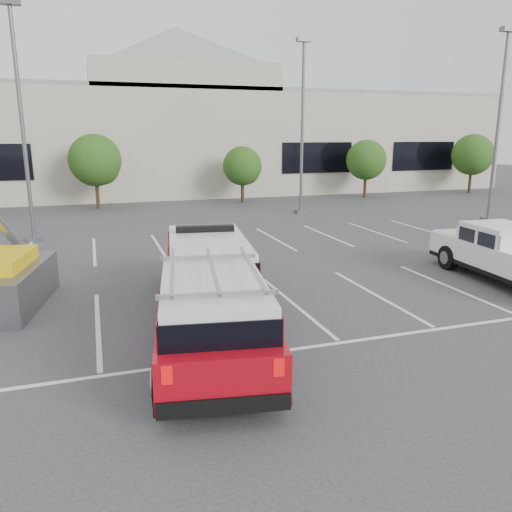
{
  "coord_description": "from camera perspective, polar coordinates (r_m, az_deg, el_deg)",
  "views": [
    {
      "loc": [
        -5.27,
        -12.58,
        4.74
      ],
      "look_at": [
        -0.54,
        1.88,
        1.05
      ],
      "focal_mm": 35.0,
      "sensor_mm": 36.0,
      "label": 1
    }
  ],
  "objects": [
    {
      "name": "fire_chief_suv",
      "position": [
        14.3,
        -5.59,
        -2.02
      ],
      "size": [
        3.14,
        6.5,
        2.2
      ],
      "rotation": [
        0.0,
        0.0,
        -0.14
      ],
      "color": "maroon",
      "rests_on": "ground"
    },
    {
      "name": "stall_markings",
      "position": [
        18.49,
        -0.92,
        -1.2
      ],
      "size": [
        23.0,
        15.0,
        0.01
      ],
      "primitive_type": "cube",
      "color": "silver",
      "rests_on": "ground"
    },
    {
      "name": "white_pickup",
      "position": [
        18.47,
        26.85,
        -0.4
      ],
      "size": [
        2.45,
        6.1,
        1.83
      ],
      "rotation": [
        0.0,
        0.0,
        -0.07
      ],
      "color": "silver",
      "rests_on": "ground"
    },
    {
      "name": "ladder_suv",
      "position": [
        10.66,
        -5.02,
        -7.58
      ],
      "size": [
        3.1,
        5.95,
        2.23
      ],
      "rotation": [
        0.0,
        0.0,
        -0.16
      ],
      "color": "maroon",
      "rests_on": "ground"
    },
    {
      "name": "tree_right",
      "position": [
        40.21,
        12.56,
        10.51
      ],
      "size": [
        3.07,
        3.07,
        4.42
      ],
      "color": "#3F2B19",
      "rests_on": "ground"
    },
    {
      "name": "ground",
      "position": [
        14.44,
        4.39,
        -5.58
      ],
      "size": [
        120.0,
        120.0,
        0.0
      ],
      "primitive_type": "plane",
      "color": "#323234",
      "rests_on": "ground"
    },
    {
      "name": "tree_mid_left",
      "position": [
        34.67,
        -17.76,
        10.19
      ],
      "size": [
        3.37,
        3.37,
        4.85
      ],
      "color": "#3F2B19",
      "rests_on": "ground"
    },
    {
      "name": "tree_mid_right",
      "position": [
        36.21,
        -1.45,
        10.09
      ],
      "size": [
        2.77,
        2.77,
        3.99
      ],
      "color": "#3F2B19",
      "rests_on": "ground"
    },
    {
      "name": "convention_building",
      "position": [
        44.78,
        -11.41,
        13.35
      ],
      "size": [
        60.0,
        16.99,
        13.2
      ],
      "color": "#B8AD9B",
      "rests_on": "ground"
    },
    {
      "name": "light_pole_right",
      "position": [
        31.02,
        25.92,
        13.14
      ],
      "size": [
        0.9,
        0.6,
        10.24
      ],
      "color": "#59595E",
      "rests_on": "ground"
    },
    {
      "name": "light_pole_mid",
      "position": [
        31.1,
        5.31,
        14.4
      ],
      "size": [
        0.9,
        0.6,
        10.24
      ],
      "color": "#59595E",
      "rests_on": "ground"
    },
    {
      "name": "light_pole_left",
      "position": [
        24.74,
        -25.16,
        13.42
      ],
      "size": [
        0.9,
        0.6,
        10.24
      ],
      "color": "#59595E",
      "rests_on": "ground"
    },
    {
      "name": "tree_far_right",
      "position": [
        46.08,
        23.55,
        10.42
      ],
      "size": [
        3.37,
        3.37,
        4.85
      ],
      "color": "#3F2B19",
      "rests_on": "ground"
    }
  ]
}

